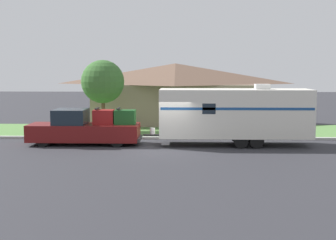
% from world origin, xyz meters
% --- Properties ---
extents(ground_plane, '(120.00, 120.00, 0.00)m').
position_xyz_m(ground_plane, '(0.00, 0.00, 0.00)').
color(ground_plane, '#2D2D33').
extents(curb_strip, '(80.00, 0.30, 0.14)m').
position_xyz_m(curb_strip, '(0.00, 3.75, 0.07)').
color(curb_strip, '#ADADA8').
rests_on(curb_strip, ground_plane).
extents(lawn_strip, '(80.00, 7.00, 0.03)m').
position_xyz_m(lawn_strip, '(0.00, 7.40, 0.01)').
color(lawn_strip, '#568442').
rests_on(lawn_strip, ground_plane).
extents(house_across_street, '(13.25, 7.61, 4.65)m').
position_xyz_m(house_across_street, '(0.22, 12.70, 2.41)').
color(house_across_street, gray).
rests_on(house_across_street, ground_plane).
extents(pickup_truck, '(6.30, 2.07, 2.08)m').
position_xyz_m(pickup_truck, '(-4.71, 1.66, 0.91)').
color(pickup_truck, black).
rests_on(pickup_truck, ground_plane).
extents(travel_trailer, '(9.26, 2.42, 3.41)m').
position_xyz_m(travel_trailer, '(3.69, 1.66, 1.80)').
color(travel_trailer, black).
rests_on(travel_trailer, ground_plane).
extents(mailbox, '(0.48, 0.20, 1.28)m').
position_xyz_m(mailbox, '(-5.53, 4.48, 0.99)').
color(mailbox, brown).
rests_on(mailbox, ground_plane).
extents(tree_in_yard, '(2.90, 2.90, 4.83)m').
position_xyz_m(tree_in_yard, '(-4.57, 7.01, 3.37)').
color(tree_in_yard, brown).
rests_on(tree_in_yard, ground_plane).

